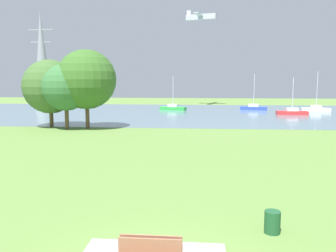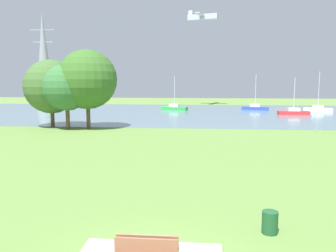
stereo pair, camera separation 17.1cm
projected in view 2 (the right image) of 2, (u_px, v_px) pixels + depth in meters
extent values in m
plane|color=olive|center=(184.00, 140.00, 31.65)|extent=(160.00, 160.00, 0.00)
cube|color=#8E5C42|center=(148.00, 247.00, 10.17)|extent=(1.80, 0.48, 0.05)
cube|color=#8E5C42|center=(147.00, 242.00, 9.93)|extent=(1.80, 0.05, 0.44)
cube|color=#8E5C42|center=(146.00, 246.00, 9.72)|extent=(1.80, 0.05, 0.44)
cylinder|color=#1E512D|center=(270.00, 222.00, 12.27)|extent=(0.56, 0.56, 0.80)
cube|color=slate|center=(192.00, 113.00, 59.29)|extent=(140.00, 40.00, 0.02)
cube|color=blue|center=(255.00, 108.00, 64.77)|extent=(5.02, 2.59, 0.60)
cube|color=white|center=(255.00, 105.00, 64.70)|extent=(2.01, 1.49, 0.50)
cylinder|color=silver|center=(256.00, 91.00, 64.34)|extent=(0.10, 0.10, 6.00)
cube|color=white|center=(318.00, 110.00, 61.48)|extent=(5.02, 2.61, 0.60)
cube|color=white|center=(318.00, 107.00, 61.40)|extent=(2.01, 1.50, 0.50)
cylinder|color=silver|center=(319.00, 90.00, 61.03)|extent=(0.10, 0.10, 6.42)
cube|color=red|center=(293.00, 113.00, 55.41)|extent=(4.81, 1.52, 0.60)
cube|color=white|center=(294.00, 109.00, 55.34)|extent=(1.80, 1.11, 0.50)
cylinder|color=silver|center=(294.00, 94.00, 55.03)|extent=(0.10, 0.10, 5.29)
cube|color=green|center=(174.00, 108.00, 64.57)|extent=(5.03, 2.78, 0.60)
cube|color=white|center=(174.00, 105.00, 64.50)|extent=(2.04, 1.56, 0.50)
cylinder|color=silver|center=(174.00, 91.00, 64.17)|extent=(0.10, 0.10, 5.67)
cylinder|color=brown|center=(52.00, 116.00, 40.82)|extent=(0.44, 0.44, 2.53)
sphere|color=#426630|center=(51.00, 87.00, 40.38)|extent=(6.24, 6.24, 6.24)
cylinder|color=brown|center=(68.00, 117.00, 38.72)|extent=(0.44, 0.44, 2.87)
sphere|color=#376D38|center=(67.00, 87.00, 38.30)|extent=(5.17, 5.17, 5.17)
cylinder|color=brown|center=(88.00, 115.00, 39.23)|extent=(0.44, 0.44, 3.22)
sphere|color=#396626|center=(87.00, 79.00, 38.72)|extent=(6.61, 6.61, 6.61)
cone|color=gray|center=(44.00, 57.00, 87.82)|extent=(4.40, 4.40, 22.60)
cube|color=gray|center=(42.00, 30.00, 86.95)|extent=(6.40, 0.30, 0.30)
cube|color=gray|center=(43.00, 42.00, 87.34)|extent=(5.20, 0.30, 0.30)
cube|color=silver|center=(203.00, 17.00, 73.26)|extent=(6.47, 2.72, 1.10)
cube|color=silver|center=(203.00, 16.00, 73.24)|extent=(3.24, 8.40, 0.16)
cube|color=silver|center=(190.00, 14.00, 74.10)|extent=(0.90, 0.35, 1.50)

